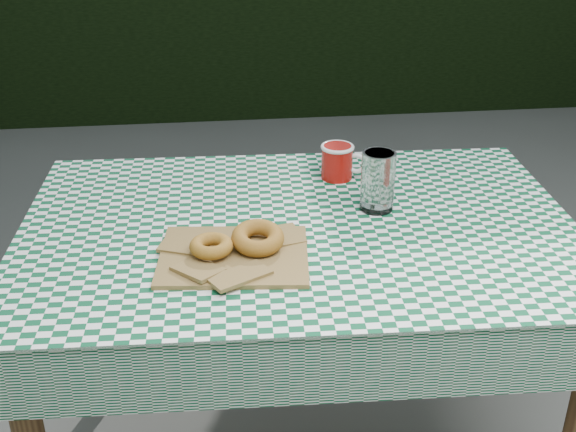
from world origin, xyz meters
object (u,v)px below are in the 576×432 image
Objects in this scene: coffee_mug at (337,162)px; drinking_glass at (378,181)px; paper_bag at (234,255)px; table at (298,361)px.

coffee_mug is 0.20m from drinking_glass.
paper_bag is 0.47m from coffee_mug.
table is 0.49m from drinking_glass.
table is 8.70× the size of drinking_glass.
table is 7.80× the size of coffee_mug.
table is at bearing -163.16° from drinking_glass.
paper_bag is at bearing -150.88° from drinking_glass.
drinking_glass is at bearing -53.98° from coffee_mug.
paper_bag is 2.15× the size of drinking_glass.
coffee_mug is at bearing 64.47° from table.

